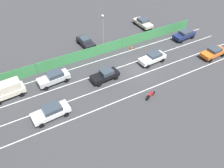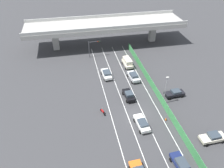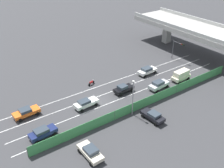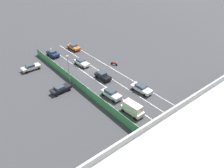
% 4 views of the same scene
% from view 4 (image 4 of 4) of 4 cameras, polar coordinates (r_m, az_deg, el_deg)
% --- Properties ---
extents(ground_plane, '(300.00, 300.00, 0.00)m').
position_cam_4_polar(ground_plane, '(55.51, -5.91, 3.69)').
color(ground_plane, '#38383A').
extents(lane_line_left_edge, '(0.14, 49.16, 0.01)m').
position_cam_4_polar(lane_line_left_edge, '(53.46, 2.35, 2.63)').
color(lane_line_left_edge, silver).
rests_on(lane_line_left_edge, ground).
extents(lane_line_mid_left, '(0.14, 49.16, 0.01)m').
position_cam_4_polar(lane_line_mid_left, '(51.68, -0.34, 1.51)').
color(lane_line_mid_left, silver).
rests_on(lane_line_mid_left, ground).
extents(lane_line_mid_right, '(0.14, 49.16, 0.01)m').
position_cam_4_polar(lane_line_mid_right, '(50.03, -3.20, 0.30)').
color(lane_line_mid_right, silver).
rests_on(lane_line_mid_right, ground).
extents(lane_line_right_edge, '(0.14, 49.16, 0.01)m').
position_cam_4_polar(lane_line_right_edge, '(48.55, -6.25, -0.98)').
color(lane_line_right_edge, silver).
rests_on(lane_line_right_edge, ground).
extents(green_fence, '(0.10, 45.26, 1.87)m').
position_cam_4_polar(green_fence, '(47.41, -7.79, -0.67)').
color(green_fence, '#3D8E4C').
rests_on(green_fence, ground).
extents(car_hatchback_white, '(2.29, 4.80, 1.66)m').
position_cam_4_polar(car_hatchback_white, '(46.96, 7.52, -1.02)').
color(car_hatchback_white, silver).
rests_on(car_hatchback_white, ground).
extents(car_sedan_white, '(2.17, 4.63, 1.57)m').
position_cam_4_polar(car_sedan_white, '(57.30, -7.81, 5.53)').
color(car_sedan_white, white).
rests_on(car_sedan_white, ground).
extents(car_sedan_navy, '(2.23, 4.47, 1.59)m').
position_cam_4_polar(car_sedan_navy, '(63.73, -14.90, 7.63)').
color(car_sedan_navy, navy).
rests_on(car_sedan_navy, ground).
extents(car_sedan_black, '(2.14, 4.30, 1.65)m').
position_cam_4_polar(car_sedan_black, '(50.97, -2.38, 2.16)').
color(car_sedan_black, black).
rests_on(car_sedan_black, ground).
extents(car_sedan_silver, '(2.29, 4.72, 1.74)m').
position_cam_4_polar(car_sedan_silver, '(44.88, -0.23, -2.42)').
color(car_sedan_silver, '#B7BABC').
rests_on(car_sedan_silver, ground).
extents(car_van_cream, '(2.28, 4.57, 2.30)m').
position_cam_4_polar(car_van_cream, '(40.79, 5.25, -6.15)').
color(car_van_cream, beige).
rests_on(car_van_cream, ground).
extents(car_taxi_orange, '(2.25, 4.60, 1.56)m').
position_cam_4_polar(car_taxi_orange, '(66.64, -9.76, 9.37)').
color(car_taxi_orange, orange).
rests_on(car_taxi_orange, ground).
extents(motorcycle, '(0.84, 1.87, 0.93)m').
position_cam_4_polar(motorcycle, '(57.10, 0.55, 5.27)').
color(motorcycle, black).
rests_on(motorcycle, ground).
extents(parked_sedan_cream, '(4.57, 2.16, 1.61)m').
position_cam_4_polar(parked_sedan_cream, '(58.04, -20.05, 4.11)').
color(parked_sedan_cream, beige).
rests_on(parked_sedan_cream, ground).
extents(parked_sedan_dark, '(4.40, 2.21, 1.54)m').
position_cam_4_polar(parked_sedan_dark, '(47.73, -13.03, -1.13)').
color(parked_sedan_dark, black).
rests_on(parked_sedan_dark, ground).
extents(traffic_light, '(3.36, 0.44, 4.91)m').
position_cam_4_polar(traffic_light, '(41.49, 20.41, -3.79)').
color(traffic_light, '#47474C').
rests_on(traffic_light, ground).
extents(street_lamp, '(0.60, 0.36, 6.76)m').
position_cam_4_polar(street_lamp, '(48.72, -11.09, 4.35)').
color(street_lamp, gray).
rests_on(street_lamp, ground).
extents(traffic_cone, '(0.47, 0.47, 0.61)m').
position_cam_4_polar(traffic_cone, '(54.85, -11.84, 3.08)').
color(traffic_cone, orange).
rests_on(traffic_cone, ground).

